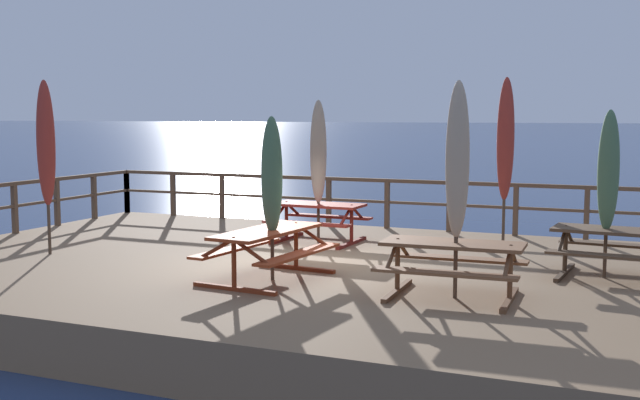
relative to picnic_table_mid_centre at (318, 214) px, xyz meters
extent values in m
plane|color=navy|center=(0.63, -2.10, -1.29)|extent=(600.00, 600.00, 0.00)
cube|color=#846647|center=(0.63, -2.10, -0.92)|extent=(14.21, 9.21, 0.73)
cube|color=brown|center=(0.63, 2.36, 0.50)|extent=(13.91, 0.09, 0.08)
cube|color=brown|center=(0.63, 2.36, 0.02)|extent=(13.91, 0.07, 0.06)
cube|color=brown|center=(-6.32, 2.36, -0.03)|extent=(0.10, 0.10, 1.05)
cube|color=brown|center=(-4.93, 2.36, -0.03)|extent=(0.10, 0.10, 1.05)
cube|color=brown|center=(-3.54, 2.36, -0.03)|extent=(0.10, 0.10, 1.05)
cube|color=brown|center=(-2.15, 2.36, -0.03)|extent=(0.10, 0.10, 1.05)
cube|color=brown|center=(-0.76, 2.36, -0.03)|extent=(0.10, 0.10, 1.05)
cube|color=brown|center=(0.63, 2.36, -0.03)|extent=(0.10, 0.10, 1.05)
cube|color=brown|center=(2.03, 2.36, -0.03)|extent=(0.10, 0.10, 1.05)
cube|color=brown|center=(3.42, 2.36, -0.03)|extent=(0.10, 0.10, 1.05)
cube|color=brown|center=(4.81, 2.36, -0.03)|extent=(0.10, 0.10, 1.05)
cube|color=brown|center=(-6.32, -1.46, -0.03)|extent=(0.10, 0.10, 1.05)
cube|color=brown|center=(-6.32, -0.19, -0.03)|extent=(0.10, 0.10, 1.05)
cube|color=brown|center=(-6.32, 1.09, -0.03)|extent=(0.10, 0.10, 1.05)
cube|color=brown|center=(-6.32, 2.36, -0.03)|extent=(0.10, 0.10, 1.05)
cube|color=maroon|center=(0.00, 0.00, 0.19)|extent=(1.78, 0.80, 0.05)
cube|color=maroon|center=(-0.01, -0.56, -0.11)|extent=(1.77, 0.32, 0.04)
cube|color=maroon|center=(0.01, 0.56, -0.11)|extent=(1.77, 0.32, 0.04)
cube|color=maroon|center=(-0.70, 0.02, -0.52)|extent=(0.11, 1.40, 0.06)
cylinder|color=maroon|center=(-0.70, 0.02, -0.18)|extent=(0.07, 0.07, 0.74)
cylinder|color=maroon|center=(-0.71, -0.26, 0.04)|extent=(0.07, 0.63, 0.37)
cylinder|color=maroon|center=(-0.69, 0.30, 0.04)|extent=(0.07, 0.63, 0.37)
cube|color=maroon|center=(0.70, -0.02, -0.52)|extent=(0.11, 1.40, 0.06)
cylinder|color=maroon|center=(0.70, -0.02, -0.18)|extent=(0.07, 0.07, 0.74)
cylinder|color=maroon|center=(0.69, -0.30, 0.04)|extent=(0.07, 0.63, 0.37)
cylinder|color=maroon|center=(0.71, 0.26, 0.04)|extent=(0.07, 0.63, 0.37)
cube|color=brown|center=(3.53, -3.57, 0.19)|extent=(1.94, 0.84, 0.05)
cube|color=brown|center=(3.55, -4.13, -0.11)|extent=(1.92, 0.36, 0.04)
cube|color=brown|center=(3.50, -3.01, -0.11)|extent=(1.92, 0.36, 0.04)
cube|color=brown|center=(2.75, -3.60, -0.52)|extent=(0.14, 1.40, 0.06)
cylinder|color=brown|center=(2.75, -3.60, -0.18)|extent=(0.07, 0.07, 0.74)
cylinder|color=brown|center=(2.77, -3.88, 0.04)|extent=(0.08, 0.63, 0.37)
cylinder|color=brown|center=(2.74, -3.32, 0.04)|extent=(0.08, 0.63, 0.37)
cube|color=brown|center=(4.30, -3.54, -0.52)|extent=(0.14, 1.40, 0.06)
cylinder|color=brown|center=(4.30, -3.54, -0.18)|extent=(0.07, 0.07, 0.74)
cylinder|color=brown|center=(4.31, -3.82, 0.04)|extent=(0.08, 0.63, 0.37)
cylinder|color=brown|center=(4.29, -3.26, 0.04)|extent=(0.08, 0.63, 0.37)
cube|color=#993819|center=(0.67, -3.54, 0.19)|extent=(0.96, 2.16, 0.05)
cube|color=#993819|center=(1.23, -3.59, -0.11)|extent=(0.48, 2.11, 0.04)
cube|color=#993819|center=(0.11, -3.48, -0.11)|extent=(0.48, 2.11, 0.04)
cube|color=maroon|center=(0.59, -4.40, -0.52)|extent=(1.40, 0.22, 0.06)
cylinder|color=maroon|center=(0.59, -4.40, -0.18)|extent=(0.07, 0.07, 0.74)
cylinder|color=maroon|center=(0.87, -4.43, 0.04)|extent=(0.63, 0.12, 0.37)
cylinder|color=maroon|center=(0.31, -4.37, 0.04)|extent=(0.63, 0.12, 0.37)
cube|color=maroon|center=(0.76, -2.67, -0.52)|extent=(1.40, 0.22, 0.06)
cylinder|color=maroon|center=(0.76, -2.67, -0.18)|extent=(0.07, 0.07, 0.74)
cylinder|color=maroon|center=(1.04, -2.70, 0.04)|extent=(0.63, 0.12, 0.37)
cylinder|color=maroon|center=(0.48, -2.65, 0.04)|extent=(0.63, 0.12, 0.37)
cube|color=brown|center=(5.42, -1.40, 0.19)|extent=(1.70, 0.88, 0.05)
cube|color=brown|center=(5.38, -1.96, -0.11)|extent=(1.66, 0.40, 0.04)
cube|color=brown|center=(5.46, -0.84, -0.11)|extent=(1.66, 0.40, 0.04)
cube|color=#432F1F|center=(4.78, -1.35, -0.52)|extent=(0.18, 1.40, 0.06)
cylinder|color=#432F1F|center=(4.78, -1.35, -0.18)|extent=(0.07, 0.07, 0.74)
cylinder|color=#432F1F|center=(4.76, -1.63, 0.04)|extent=(0.10, 0.63, 0.37)
cylinder|color=#432F1F|center=(4.80, -1.07, 0.04)|extent=(0.10, 0.63, 0.37)
cylinder|color=#4C3828|center=(0.01, -0.03, 0.76)|extent=(0.06, 0.06, 2.62)
ellipsoid|color=tan|center=(0.01, -0.03, 1.22)|extent=(0.32, 0.32, 1.99)
cylinder|color=#71614F|center=(0.01, -0.03, 1.07)|extent=(0.21, 0.21, 0.05)
cone|color=#4C3828|center=(0.01, -0.03, 2.14)|extent=(0.10, 0.10, 0.14)
cylinder|color=#4C3828|center=(3.57, -3.60, 0.84)|extent=(0.06, 0.06, 2.79)
ellipsoid|color=tan|center=(3.57, -3.60, 1.34)|extent=(0.32, 0.32, 2.12)
cylinder|color=#71614F|center=(3.57, -3.60, 1.18)|extent=(0.21, 0.21, 0.05)
cone|color=#4C3828|center=(3.57, -3.60, 2.31)|extent=(0.10, 0.10, 0.14)
cylinder|color=#4C3828|center=(0.75, -3.51, 0.61)|extent=(0.06, 0.06, 2.34)
ellipsoid|color=#4C704C|center=(0.75, -3.51, 1.03)|extent=(0.32, 0.32, 1.78)
cylinder|color=#2D432D|center=(0.75, -3.51, 0.90)|extent=(0.21, 0.21, 0.05)
cone|color=#4C3828|center=(0.75, -3.51, 1.85)|extent=(0.10, 0.10, 0.14)
cylinder|color=#4C3828|center=(5.37, -1.39, 0.66)|extent=(0.06, 0.06, 2.43)
ellipsoid|color=#4C704C|center=(5.37, -1.39, 1.09)|extent=(0.32, 0.32, 1.85)
cylinder|color=#2D432D|center=(5.37, -1.39, 0.95)|extent=(0.21, 0.21, 0.05)
cone|color=#4C3828|center=(5.37, -1.39, 1.95)|extent=(0.10, 0.10, 0.14)
cylinder|color=#4C3828|center=(3.45, 0.78, 0.95)|extent=(0.06, 0.06, 3.01)
ellipsoid|color=#A33328|center=(3.45, 0.78, 1.49)|extent=(0.32, 0.32, 2.29)
cylinder|color=maroon|center=(3.45, 0.78, 1.31)|extent=(0.21, 0.21, 0.05)
cone|color=#4C3828|center=(3.45, 0.78, 2.53)|extent=(0.10, 0.10, 0.14)
cylinder|color=#4C3828|center=(-3.91, -3.11, 0.91)|extent=(0.06, 0.06, 2.93)
ellipsoid|color=#A33328|center=(-3.91, -3.11, 1.43)|extent=(0.32, 0.32, 2.23)
cylinder|color=maroon|center=(-3.91, -3.11, 1.27)|extent=(0.21, 0.21, 0.05)
cone|color=#4C3828|center=(-3.91, -3.11, 2.45)|extent=(0.10, 0.10, 0.14)
camera|label=1|loc=(6.00, -13.98, 1.94)|focal=44.08mm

